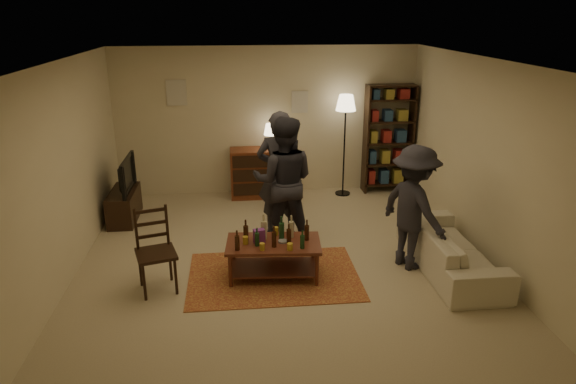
{
  "coord_description": "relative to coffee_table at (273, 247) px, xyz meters",
  "views": [
    {
      "loc": [
        -0.59,
        -6.31,
        3.28
      ],
      "look_at": [
        0.08,
        0.1,
        0.99
      ],
      "focal_mm": 32.0,
      "sensor_mm": 36.0,
      "label": 1
    }
  ],
  "objects": [
    {
      "name": "sofa",
      "position": [
        2.36,
        -0.02,
        -0.12
      ],
      "size": [
        0.81,
        2.08,
        0.61
      ],
      "primitive_type": "imported",
      "rotation": [
        0.0,
        0.0,
        1.57
      ],
      "color": "beige",
      "rests_on": "ground"
    },
    {
      "name": "person_right",
      "position": [
        0.25,
        1.07,
        0.52
      ],
      "size": [
        1.03,
        0.87,
        1.89
      ],
      "primitive_type": "imported",
      "rotation": [
        0.0,
        0.0,
        2.96
      ],
      "color": "#25242B",
      "rests_on": "ground"
    },
    {
      "name": "floor_lamp",
      "position": [
        1.55,
        3.03,
        1.17
      ],
      "size": [
        0.36,
        0.36,
        1.87
      ],
      "color": "black",
      "rests_on": "ground"
    },
    {
      "name": "person_left",
      "position": [
        0.21,
        1.32,
        0.54
      ],
      "size": [
        0.8,
        0.64,
        1.93
      ],
      "primitive_type": "imported",
      "rotation": [
        0.0,
        0.0,
        2.86
      ],
      "color": "#282830",
      "rests_on": "ground"
    },
    {
      "name": "rug",
      "position": [
        0.01,
        -0.0,
        -0.42
      ],
      "size": [
        2.2,
        1.5,
        0.01
      ],
      "primitive_type": "cube",
      "color": "maroon",
      "rests_on": "ground"
    },
    {
      "name": "tv_stand",
      "position": [
        -2.28,
        2.18,
        -0.04
      ],
      "size": [
        0.4,
        1.0,
        1.06
      ],
      "color": "black",
      "rests_on": "ground"
    },
    {
      "name": "dresser",
      "position": [
        -0.03,
        3.09,
        0.05
      ],
      "size": [
        1.0,
        0.5,
        1.36
      ],
      "color": "brown",
      "rests_on": "ground"
    },
    {
      "name": "coffee_table",
      "position": [
        0.0,
        0.0,
        0.0
      ],
      "size": [
        1.24,
        0.74,
        0.83
      ],
      "rotation": [
        0.0,
        0.0,
        -0.08
      ],
      "color": "#5F2A1B",
      "rests_on": "ground"
    },
    {
      "name": "floor",
      "position": [
        0.16,
        0.38,
        -0.42
      ],
      "size": [
        6.0,
        6.0,
        0.0
      ],
      "primitive_type": "plane",
      "color": "#C6B793",
      "rests_on": "ground"
    },
    {
      "name": "dining_chair",
      "position": [
        -1.46,
        -0.12,
        0.14
      ],
      "size": [
        0.57,
        0.57,
        1.06
      ],
      "rotation": [
        0.0,
        0.0,
        0.28
      ],
      "color": "black",
      "rests_on": "ground"
    },
    {
      "name": "bookshelf",
      "position": [
        2.41,
        3.16,
        0.61
      ],
      "size": [
        0.9,
        0.34,
        2.02
      ],
      "color": "black",
      "rests_on": "ground"
    },
    {
      "name": "person_by_sofa",
      "position": [
        1.86,
        0.12,
        0.42
      ],
      "size": [
        1.02,
        1.24,
        1.68
      ],
      "primitive_type": "imported",
      "rotation": [
        0.0,
        0.0,
        2.0
      ],
      "color": "#26252C",
      "rests_on": "ground"
    },
    {
      "name": "room_shell",
      "position": [
        -0.49,
        3.36,
        1.39
      ],
      "size": [
        6.0,
        6.0,
        6.0
      ],
      "color": "beige",
      "rests_on": "ground"
    }
  ]
}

